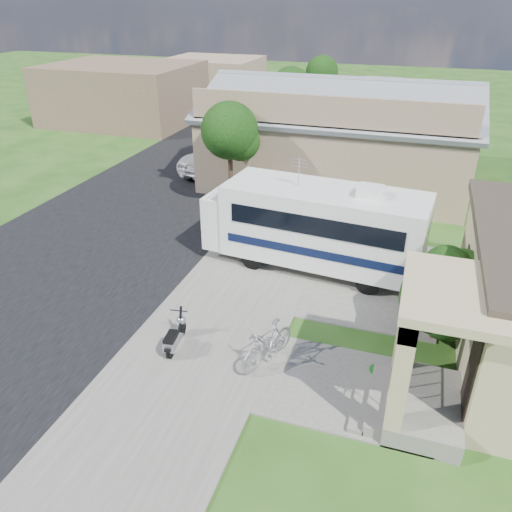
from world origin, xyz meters
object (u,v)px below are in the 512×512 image
(pickup_truck, at_px, (225,156))
(van, at_px, (258,123))
(bicycle, at_px, (268,345))
(garden_hose, at_px, (377,373))
(motorhome, at_px, (315,224))
(scooter, at_px, (175,337))
(shrub, at_px, (443,293))

(pickup_truck, distance_m, van, 6.93)
(bicycle, relative_size, van, 0.29)
(pickup_truck, bearing_deg, garden_hose, 132.75)
(motorhome, height_order, pickup_truck, motorhome)
(bicycle, distance_m, garden_hose, 2.81)
(garden_hose, bearing_deg, scooter, -173.10)
(van, distance_m, garden_hose, 23.06)
(scooter, xyz_separation_m, pickup_truck, (-4.26, 14.53, 0.38))
(bicycle, xyz_separation_m, pickup_truck, (-6.76, 14.28, 0.23))
(shrub, xyz_separation_m, scooter, (-6.58, -2.75, -1.03))
(van, xyz_separation_m, garden_hose, (9.91, -20.81, -0.86))
(pickup_truck, height_order, garden_hose, pickup_truck)
(van, bearing_deg, scooter, -86.29)
(scooter, height_order, pickup_truck, pickup_truck)
(motorhome, distance_m, garden_hose, 5.91)
(scooter, distance_m, bicycle, 2.51)
(van, bearing_deg, bicycle, -79.90)
(van, bearing_deg, pickup_truck, -95.20)
(bicycle, height_order, van, van)
(motorhome, relative_size, garden_hose, 18.07)
(shrub, height_order, van, shrub)
(bicycle, distance_m, pickup_truck, 15.80)
(shrub, bearing_deg, bicycle, -148.48)
(shrub, xyz_separation_m, bicycle, (-4.08, -2.50, -0.88))
(garden_hose, bearing_deg, bicycle, -171.94)
(pickup_truck, distance_m, garden_hose, 16.84)
(motorhome, height_order, scooter, motorhome)
(bicycle, bearing_deg, pickup_truck, 138.60)
(motorhome, bearing_deg, scooter, -108.23)
(van, bearing_deg, shrub, -67.54)
(shrub, xyz_separation_m, pickup_truck, (-10.84, 11.78, -0.65))
(bicycle, bearing_deg, garden_hose, 31.32)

